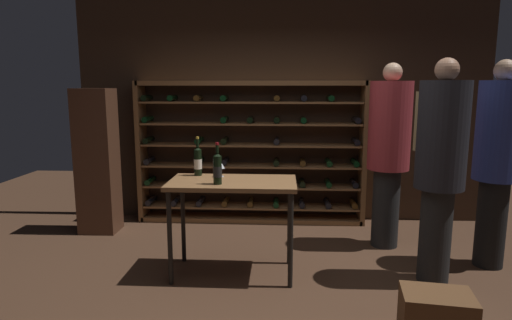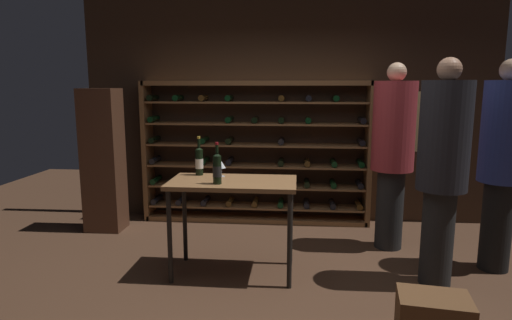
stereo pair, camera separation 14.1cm
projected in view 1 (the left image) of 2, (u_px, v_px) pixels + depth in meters
ground_plane at (279, 290)px, 3.82m from camera, size 10.37×10.37×0.00m
back_wall at (281, 109)px, 5.72m from camera, size 5.34×0.10×2.95m
wine_rack at (251, 154)px, 5.63m from camera, size 2.95×0.32×1.84m
tasting_table at (233, 192)px, 4.02m from camera, size 1.17×0.63×0.91m
person_bystander_red_print at (497, 155)px, 4.15m from camera, size 0.43×0.43×2.02m
person_bystander_dark_jacket at (440, 161)px, 3.82m from camera, size 0.43×0.43×2.01m
person_guest_plum_blouse at (389, 147)px, 4.70m from camera, size 0.45×0.45×2.02m
wine_crate at (436, 317)px, 3.03m from camera, size 0.52×0.40×0.35m
display_cabinet at (97, 161)px, 5.24m from camera, size 0.44×0.36×1.75m
wine_bottle_gold_foil at (198, 161)px, 4.22m from camera, size 0.08×0.08×0.38m
wine_bottle_red_label at (217, 169)px, 3.84m from camera, size 0.08×0.08×0.38m
wine_glass_stemmed_right at (220, 165)px, 4.16m from camera, size 0.08×0.08×0.16m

